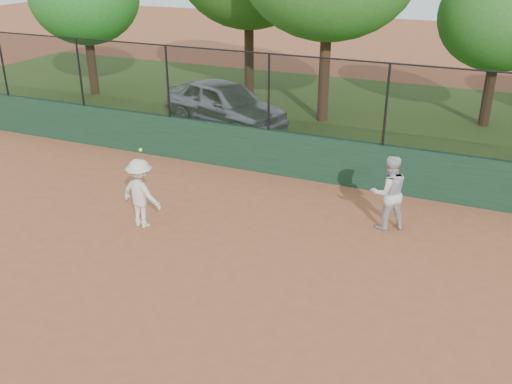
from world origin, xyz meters
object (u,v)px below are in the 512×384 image
at_px(player_second, 389,193).
at_px(player_main, 141,193).
at_px(tree_3, 501,18).
at_px(parked_car, 225,104).

distance_m(player_second, player_main, 5.32).
relative_size(player_main, tree_3, 0.37).
bearing_deg(player_main, parked_car, 102.12).
distance_m(player_main, tree_3, 12.88).
bearing_deg(parked_car, player_second, -108.40).
xyz_separation_m(parked_car, player_second, (6.46, -5.18, 0.05)).
relative_size(player_second, tree_3, 0.32).
relative_size(player_second, player_main, 0.87).
bearing_deg(parked_car, player_main, -147.58).
distance_m(parked_car, player_main, 7.38).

